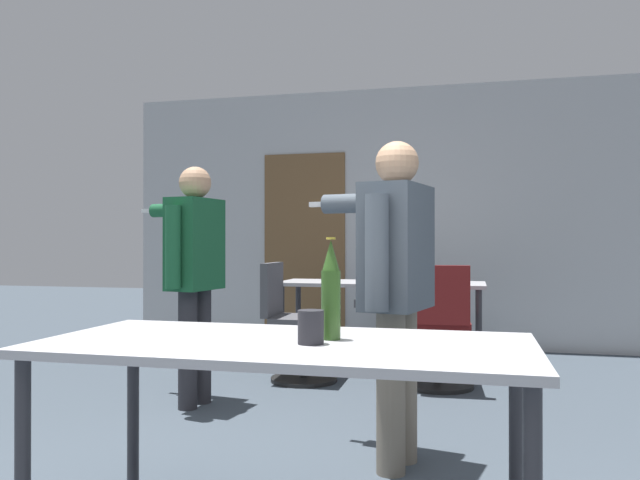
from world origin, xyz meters
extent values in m
cube|color=#B2B5B7|center=(0.00, 5.07, 1.36)|extent=(6.08, 0.10, 2.71)
cube|color=brown|center=(-1.10, 5.01, 1.02)|extent=(0.90, 0.02, 2.05)
cube|color=#A8A8AD|center=(0.05, 0.56, 0.73)|extent=(1.69, 0.79, 0.03)
cylinder|color=#2D2D33|center=(-0.74, 0.23, 0.36)|extent=(0.05, 0.05, 0.71)
cylinder|color=#2D2D33|center=(-0.74, 0.90, 0.36)|extent=(0.05, 0.05, 0.71)
cylinder|color=#2D2D33|center=(0.83, 0.90, 0.36)|extent=(0.05, 0.05, 0.71)
cube|color=#A8A8AD|center=(-0.10, 3.88, 0.73)|extent=(1.76, 0.64, 0.03)
cylinder|color=#2D2D33|center=(-0.92, 3.62, 0.36)|extent=(0.05, 0.05, 0.71)
cylinder|color=#2D2D33|center=(0.72, 3.62, 0.36)|extent=(0.05, 0.05, 0.71)
cylinder|color=#2D2D33|center=(-0.92, 4.14, 0.36)|extent=(0.05, 0.05, 0.71)
cylinder|color=#2D2D33|center=(0.72, 4.14, 0.36)|extent=(0.05, 0.05, 0.71)
cylinder|color=#28282D|center=(-1.13, 2.24, 0.39)|extent=(0.12, 0.12, 0.77)
cylinder|color=#28282D|center=(-1.11, 2.41, 0.39)|extent=(0.12, 0.12, 0.77)
cube|color=#195633|center=(-1.12, 2.32, 1.07)|extent=(0.28, 0.43, 0.61)
sphere|color=tan|center=(-1.12, 2.32, 1.48)|extent=(0.21, 0.21, 0.21)
cylinder|color=#195633|center=(-1.15, 2.08, 1.06)|extent=(0.10, 0.10, 0.52)
cylinder|color=#195633|center=(-1.34, 2.61, 1.32)|extent=(0.53, 0.17, 0.10)
cube|color=white|center=(-1.63, 2.65, 1.32)|extent=(0.12, 0.05, 0.03)
cylinder|color=slate|center=(0.30, 1.42, 0.38)|extent=(0.14, 0.14, 0.76)
cylinder|color=slate|center=(0.34, 1.60, 0.38)|extent=(0.14, 0.14, 0.76)
cube|color=#4C5660|center=(0.32, 1.51, 1.06)|extent=(0.34, 0.49, 0.60)
sphere|color=tan|center=(0.32, 1.51, 1.47)|extent=(0.21, 0.21, 0.21)
cylinder|color=#4C5660|center=(0.26, 1.24, 1.04)|extent=(0.11, 0.11, 0.52)
cylinder|color=#4C5660|center=(0.13, 1.83, 1.30)|extent=(0.53, 0.21, 0.11)
cube|color=white|center=(-0.16, 1.89, 1.30)|extent=(0.12, 0.06, 0.03)
cylinder|color=black|center=(-0.61, 3.21, 0.01)|extent=(0.52, 0.52, 0.03)
cylinder|color=black|center=(-0.61, 3.21, 0.23)|extent=(0.06, 0.06, 0.40)
cube|color=#4C4C51|center=(-0.61, 3.21, 0.47)|extent=(0.47, 0.47, 0.08)
cube|color=#4C4C51|center=(-0.87, 3.20, 0.72)|extent=(0.07, 0.44, 0.42)
cylinder|color=black|center=(-0.12, 4.49, 0.01)|extent=(0.52, 0.52, 0.03)
cylinder|color=black|center=(-0.12, 4.49, 0.24)|extent=(0.06, 0.06, 0.43)
cube|color=#4C4C51|center=(-0.12, 4.49, 0.50)|extent=(0.64, 0.64, 0.08)
cube|color=#4C4C51|center=(0.09, 4.34, 0.75)|extent=(0.30, 0.40, 0.42)
cylinder|color=black|center=(0.42, 3.26, 0.01)|extent=(0.52, 0.52, 0.03)
cylinder|color=black|center=(0.42, 3.26, 0.23)|extent=(0.06, 0.06, 0.39)
cube|color=maroon|center=(0.42, 3.26, 0.46)|extent=(0.49, 0.49, 0.08)
cube|color=maroon|center=(0.44, 3.00, 0.71)|extent=(0.44, 0.09, 0.42)
cylinder|color=#2D511E|center=(0.19, 0.63, 0.86)|extent=(0.07, 0.07, 0.24)
cone|color=#2D511E|center=(0.19, 0.63, 1.04)|extent=(0.06, 0.06, 0.11)
cylinder|color=gold|center=(0.19, 0.63, 1.10)|extent=(0.03, 0.03, 0.01)
cylinder|color=#232328|center=(0.15, 0.52, 0.80)|extent=(0.09, 0.09, 0.11)
camera|label=1|loc=(0.68, -1.50, 1.08)|focal=35.00mm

